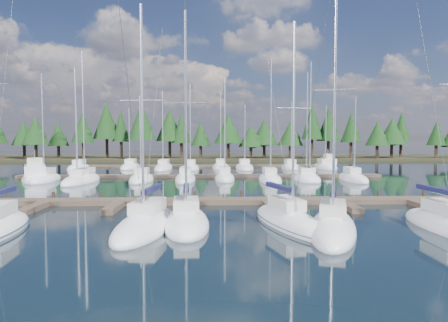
{
  "coord_description": "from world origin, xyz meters",
  "views": [
    {
      "loc": [
        1.4,
        -15.08,
        5.49
      ],
      "look_at": [
        2.61,
        22.0,
        3.32
      ],
      "focal_mm": 32.0,
      "sensor_mm": 36.0,
      "label": 1
    }
  ],
  "objects_px": {
    "front_sailboat_3": "(186,222)",
    "front_sailboat_4": "(289,221)",
    "main_dock": "(194,202)",
    "motor_yacht_left": "(35,177)",
    "motor_yacht_right": "(328,165)",
    "front_sailboat_2": "(146,225)",
    "front_sailboat_6": "(448,225)",
    "front_sailboat_5": "(333,227)"
  },
  "relations": [
    {
      "from": "front_sailboat_2",
      "to": "front_sailboat_6",
      "type": "bearing_deg",
      "value": -2.67
    },
    {
      "from": "motor_yacht_right",
      "to": "front_sailboat_6",
      "type": "bearing_deg",
      "value": -98.56
    },
    {
      "from": "front_sailboat_3",
      "to": "front_sailboat_5",
      "type": "height_order",
      "value": "front_sailboat_5"
    },
    {
      "from": "front_sailboat_2",
      "to": "front_sailboat_6",
      "type": "xyz_separation_m",
      "value": [
        17.93,
        -0.84,
        0.03
      ]
    },
    {
      "from": "motor_yacht_left",
      "to": "motor_yacht_right",
      "type": "bearing_deg",
      "value": 24.94
    },
    {
      "from": "main_dock",
      "to": "front_sailboat_6",
      "type": "bearing_deg",
      "value": -31.82
    },
    {
      "from": "front_sailboat_2",
      "to": "front_sailboat_4",
      "type": "height_order",
      "value": "front_sailboat_2"
    },
    {
      "from": "main_dock",
      "to": "front_sailboat_6",
      "type": "height_order",
      "value": "front_sailboat_6"
    },
    {
      "from": "front_sailboat_4",
      "to": "front_sailboat_6",
      "type": "bearing_deg",
      "value": -9.91
    },
    {
      "from": "front_sailboat_4",
      "to": "front_sailboat_5",
      "type": "xyz_separation_m",
      "value": [
        2.19,
        -1.81,
        0.01
      ]
    },
    {
      "from": "main_dock",
      "to": "motor_yacht_right",
      "type": "xyz_separation_m",
      "value": [
        22.78,
        39.27,
        0.26
      ]
    },
    {
      "from": "front_sailboat_6",
      "to": "main_dock",
      "type": "bearing_deg",
      "value": 148.18
    },
    {
      "from": "front_sailboat_3",
      "to": "motor_yacht_right",
      "type": "distance_m",
      "value": 52.63
    },
    {
      "from": "front_sailboat_3",
      "to": "motor_yacht_right",
      "type": "relative_size",
      "value": 1.61
    },
    {
      "from": "front_sailboat_4",
      "to": "motor_yacht_left",
      "type": "distance_m",
      "value": 38.3
    },
    {
      "from": "front_sailboat_4",
      "to": "motor_yacht_right",
      "type": "height_order",
      "value": "front_sailboat_4"
    },
    {
      "from": "front_sailboat_3",
      "to": "front_sailboat_5",
      "type": "xyz_separation_m",
      "value": [
        8.58,
        -1.67,
        0.0
      ]
    },
    {
      "from": "front_sailboat_3",
      "to": "front_sailboat_4",
      "type": "relative_size",
      "value": 1.04
    },
    {
      "from": "motor_yacht_left",
      "to": "front_sailboat_5",
      "type": "bearing_deg",
      "value": -44.21
    },
    {
      "from": "front_sailboat_3",
      "to": "main_dock",
      "type": "bearing_deg",
      "value": 89.08
    },
    {
      "from": "motor_yacht_left",
      "to": "motor_yacht_right",
      "type": "distance_m",
      "value": 48.31
    },
    {
      "from": "front_sailboat_2",
      "to": "front_sailboat_3",
      "type": "height_order",
      "value": "front_sailboat_2"
    },
    {
      "from": "front_sailboat_4",
      "to": "front_sailboat_5",
      "type": "distance_m",
      "value": 2.84
    },
    {
      "from": "front_sailboat_3",
      "to": "front_sailboat_6",
      "type": "xyz_separation_m",
      "value": [
        15.56,
        -1.46,
        0.02
      ]
    },
    {
      "from": "front_sailboat_6",
      "to": "motor_yacht_left",
      "type": "height_order",
      "value": "front_sailboat_6"
    },
    {
      "from": "front_sailboat_6",
      "to": "motor_yacht_right",
      "type": "relative_size",
      "value": 1.81
    },
    {
      "from": "motor_yacht_left",
      "to": "front_sailboat_3",
      "type": "bearing_deg",
      "value": -52.27
    },
    {
      "from": "front_sailboat_5",
      "to": "front_sailboat_3",
      "type": "bearing_deg",
      "value": 169.01
    },
    {
      "from": "front_sailboat_3",
      "to": "motor_yacht_left",
      "type": "distance_m",
      "value": 34.16
    },
    {
      "from": "motor_yacht_left",
      "to": "motor_yacht_right",
      "type": "height_order",
      "value": "motor_yacht_left"
    },
    {
      "from": "front_sailboat_2",
      "to": "motor_yacht_right",
      "type": "relative_size",
      "value": 1.62
    },
    {
      "from": "main_dock",
      "to": "motor_yacht_left",
      "type": "height_order",
      "value": "motor_yacht_left"
    },
    {
      "from": "front_sailboat_4",
      "to": "motor_yacht_left",
      "type": "relative_size",
      "value": 1.32
    },
    {
      "from": "front_sailboat_3",
      "to": "front_sailboat_4",
      "type": "distance_m",
      "value": 6.39
    },
    {
      "from": "front_sailboat_4",
      "to": "front_sailboat_5",
      "type": "bearing_deg",
      "value": -39.55
    },
    {
      "from": "front_sailboat_3",
      "to": "motor_yacht_right",
      "type": "height_order",
      "value": "front_sailboat_3"
    },
    {
      "from": "front_sailboat_6",
      "to": "front_sailboat_4",
      "type": "bearing_deg",
      "value": 170.09
    },
    {
      "from": "main_dock",
      "to": "front_sailboat_3",
      "type": "xyz_separation_m",
      "value": [
        -0.13,
        -8.11,
        0.09
      ]
    },
    {
      "from": "motor_yacht_right",
      "to": "front_sailboat_2",
      "type": "bearing_deg",
      "value": -117.77
    },
    {
      "from": "motor_yacht_right",
      "to": "front_sailboat_4",
      "type": "bearing_deg",
      "value": -109.27
    },
    {
      "from": "main_dock",
      "to": "motor_yacht_left",
      "type": "xyz_separation_m",
      "value": [
        -21.03,
        18.9,
        0.32
      ]
    },
    {
      "from": "front_sailboat_2",
      "to": "motor_yacht_left",
      "type": "xyz_separation_m",
      "value": [
        -18.53,
        27.64,
        0.24
      ]
    }
  ]
}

